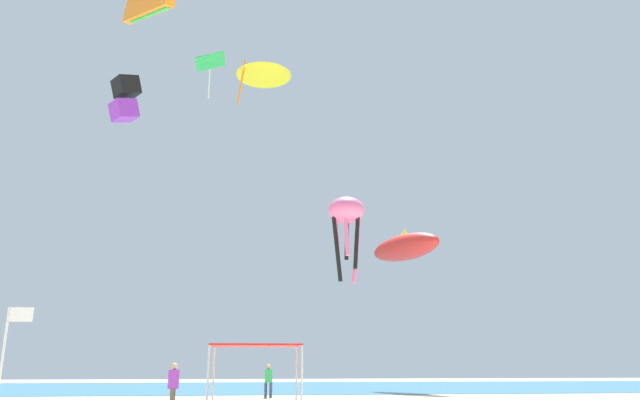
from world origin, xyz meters
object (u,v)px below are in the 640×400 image
at_px(person_leftmost, 268,378).
at_px(kite_inflatable_red, 405,247).
at_px(kite_box_black, 125,99).
at_px(person_near_tent, 173,382).
at_px(kite_delta_yellow, 264,71).
at_px(kite_octopus_pink, 346,215).
at_px(banner_flag, 5,360).
at_px(canopy_tent, 256,349).
at_px(kite_diamond_green, 210,64).

relative_size(person_leftmost, kite_inflatable_red, 0.27).
bearing_deg(kite_box_black, person_near_tent, 177.07).
bearing_deg(kite_box_black, kite_delta_yellow, -91.34).
xyz_separation_m(kite_octopus_pink, kite_box_black, (-12.32, 6.20, 8.35)).
relative_size(banner_flag, kite_box_black, 1.10).
distance_m(canopy_tent, banner_flag, 8.47).
bearing_deg(kite_box_black, kite_inflatable_red, -101.30).
xyz_separation_m(canopy_tent, kite_delta_yellow, (-0.01, 17.73, 20.07)).
bearing_deg(banner_flag, canopy_tent, 44.68).
bearing_deg(kite_octopus_pink, kite_inflatable_red, 165.20).
bearing_deg(kite_diamond_green, person_near_tent, 0.05).
distance_m(person_near_tent, kite_inflatable_red, 23.55).
relative_size(person_leftmost, banner_flag, 0.56).
xyz_separation_m(person_near_tent, kite_inflatable_red, (14.31, 16.32, 9.14)).
bearing_deg(person_leftmost, person_near_tent, -86.03).
bearing_deg(kite_diamond_green, canopy_tent, 12.67).
height_order(person_leftmost, kite_octopus_pink, kite_octopus_pink).
bearing_deg(banner_flag, kite_octopus_pink, 48.78).
height_order(kite_inflatable_red, kite_box_black, kite_box_black).
xyz_separation_m(kite_diamond_green, kite_delta_yellow, (3.57, 3.07, 1.25)).
bearing_deg(canopy_tent, kite_octopus_pink, 53.76).
relative_size(canopy_tent, kite_diamond_green, 1.05).
height_order(person_near_tent, kite_diamond_green, kite_diamond_green).
bearing_deg(kite_diamond_green, banner_flag, -7.78).
xyz_separation_m(person_near_tent, kite_octopus_pink, (7.52, 0.87, 7.63)).
relative_size(person_near_tent, kite_diamond_green, 0.64).
relative_size(kite_inflatable_red, kite_octopus_pink, 1.67).
bearing_deg(kite_octopus_pink, banner_flag, -32.28).
relative_size(person_near_tent, kite_box_black, 0.65).
bearing_deg(kite_delta_yellow, kite_diamond_green, -163.48).
relative_size(person_leftmost, kite_delta_yellow, 0.34).
bearing_deg(person_near_tent, banner_flag, -12.16).
bearing_deg(banner_flag, kite_delta_yellow, 75.77).
bearing_deg(person_near_tent, kite_delta_yellow, 166.99).
bearing_deg(kite_box_black, kite_diamond_green, -95.62).
bearing_deg(kite_inflatable_red, person_leftmost, -82.63).
bearing_deg(canopy_tent, kite_inflatable_red, 62.61).
height_order(person_near_tent, kite_inflatable_red, kite_inflatable_red).
distance_m(canopy_tent, kite_octopus_pink, 9.44).
height_order(banner_flag, kite_octopus_pink, kite_octopus_pink).
bearing_deg(kite_octopus_pink, kite_box_black, -107.79).
xyz_separation_m(canopy_tent, kite_octopus_pink, (4.13, 5.63, 6.36)).
bearing_deg(kite_diamond_green, kite_octopus_pink, 39.44).
bearing_deg(person_leftmost, kite_box_black, -140.72).
xyz_separation_m(kite_box_black, kite_diamond_green, (4.61, 2.83, 4.12)).
bearing_deg(kite_delta_yellow, person_near_tent, -128.80).
bearing_deg(person_near_tent, kite_inflatable_red, 140.35).
height_order(kite_inflatable_red, kite_diamond_green, kite_diamond_green).
xyz_separation_m(canopy_tent, kite_inflatable_red, (10.92, 21.09, 7.86)).
bearing_deg(kite_octopus_pink, person_leftmost, -147.37).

